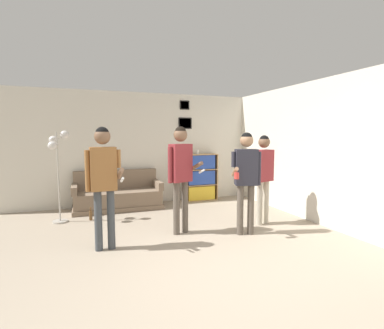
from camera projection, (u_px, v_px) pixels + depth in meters
The scene contains 12 objects.
ground_plane at pixel (238, 279), 3.47m from camera, with size 20.00×20.00×0.00m, color gray.
wall_back at pixel (153, 148), 7.42m from camera, with size 7.38×0.08×2.70m.
wall_right at pixel (295, 151), 6.23m from camera, with size 0.06×6.74×2.70m.
couch at pixel (118, 196), 6.81m from camera, with size 1.95×0.80×0.86m.
bookshelf at pixel (200, 177), 7.69m from camera, with size 0.88×0.30×1.20m.
floor_lamp at pixel (57, 155), 5.64m from camera, with size 0.37×0.41×1.76m.
person_player_foreground_left at pixel (103, 174), 4.28m from camera, with size 0.51×0.47×1.79m.
person_player_foreground_center at pixel (181, 167), 5.01m from camera, with size 0.58×0.44×1.81m.
person_watcher_holding_cup at pixel (246, 172), 4.96m from camera, with size 0.57×0.39×1.72m.
person_spectator_near_bookshelf at pixel (264, 170), 5.56m from camera, with size 0.48×0.30×1.67m.
bottle_on_floor at pixel (91, 215), 5.90m from camera, with size 0.06×0.06×0.26m.
drinking_cup at pixel (197, 152), 7.61m from camera, with size 0.07×0.07×0.11m.
Camera 1 is at (-1.66, -2.93, 1.66)m, focal length 28.00 mm.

